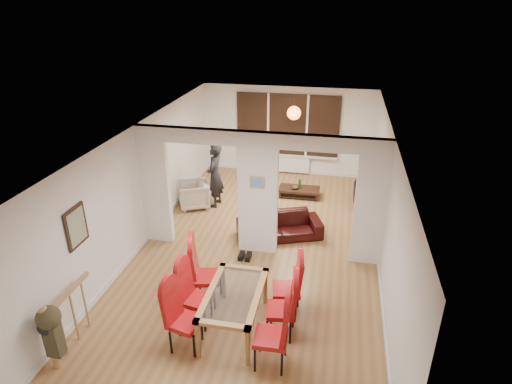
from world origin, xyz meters
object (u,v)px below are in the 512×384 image
(dining_chair_ra, at_px, (271,332))
(bowl, at_px, (295,188))
(dining_chair_rb, at_px, (281,306))
(sofa, at_px, (279,226))
(television, at_px, (354,192))
(dining_chair_rc, at_px, (286,285))
(dining_chair_la, at_px, (185,318))
(bottle, at_px, (300,183))
(dining_chair_lc, at_px, (206,273))
(coffee_table, at_px, (299,192))
(dining_table, at_px, (234,311))
(armchair, at_px, (194,195))
(dining_chair_lb, at_px, (196,295))
(person, at_px, (215,175))

(dining_chair_ra, xyz_separation_m, bowl, (-0.33, 5.76, -0.31))
(dining_chair_rb, relative_size, sofa, 0.59)
(television, bearing_deg, bowl, 89.47)
(bowl, bearing_deg, television, 0.84)
(dining_chair_rc, relative_size, bowl, 5.45)
(dining_chair_la, distance_m, bottle, 5.86)
(dining_chair_lc, height_order, dining_chair_rc, dining_chair_lc)
(sofa, xyz_separation_m, coffee_table, (0.21, 2.19, -0.15))
(dining_table, bearing_deg, armchair, 117.09)
(dining_table, height_order, coffee_table, dining_table)
(bottle, bearing_deg, dining_chair_lb, -102.08)
(bottle, bearing_deg, dining_chair_rc, -86.63)
(dining_table, relative_size, television, 1.55)
(person, height_order, television, person)
(dining_table, height_order, bowl, dining_table)
(dining_table, distance_m, armchair, 4.59)
(dining_chair_lb, xyz_separation_m, dining_chair_ra, (1.32, -0.62, 0.04))
(dining_chair_la, bearing_deg, bottle, 92.91)
(dining_chair_la, xyz_separation_m, dining_chair_rb, (1.37, 0.55, -0.01))
(dining_table, xyz_separation_m, dining_chair_rc, (0.76, 0.54, 0.21))
(person, bearing_deg, dining_chair_lc, 16.48)
(dining_chair_ra, height_order, person, person)
(dining_chair_lb, bearing_deg, person, 112.24)
(dining_chair_lb, bearing_deg, coffee_table, 87.73)
(sofa, xyz_separation_m, bottle, (0.21, 2.20, 0.11))
(person, bearing_deg, bottle, 117.30)
(dining_chair_lb, distance_m, sofa, 3.15)
(dining_chair_lc, bearing_deg, bowl, 64.41)
(dining_chair_lc, height_order, dining_chair_rb, dining_chair_lc)
(dining_table, xyz_separation_m, armchair, (-2.09, 4.09, -0.02))
(dining_chair_ra, xyz_separation_m, dining_chair_rc, (0.07, 1.15, -0.02))
(bottle, bearing_deg, dining_chair_rb, -87.14)
(coffee_table, xyz_separation_m, bowl, (-0.12, -0.06, 0.15))
(dining_chair_rb, distance_m, dining_chair_rc, 0.52)
(dining_chair_ra, bearing_deg, dining_chair_rc, 84.95)
(dining_chair_rc, height_order, bottle, dining_chair_rc)
(dining_chair_rc, height_order, armchair, dining_chair_rc)
(dining_chair_lc, relative_size, bottle, 4.43)
(dining_chair_la, bearing_deg, bowl, 93.98)
(television, height_order, bowl, television)
(dining_chair_ra, distance_m, armchair, 5.47)
(television, bearing_deg, armchair, 103.74)
(armchair, bearing_deg, dining_chair_rc, 13.71)
(person, height_order, bottle, person)
(dining_chair_lb, height_order, coffee_table, dining_chair_lb)
(sofa, height_order, bowl, sofa)
(dining_chair_lb, distance_m, person, 4.37)
(sofa, bearing_deg, bowl, 66.98)
(armchair, relative_size, coffee_table, 0.68)
(dining_chair_la, bearing_deg, coffee_table, 92.87)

